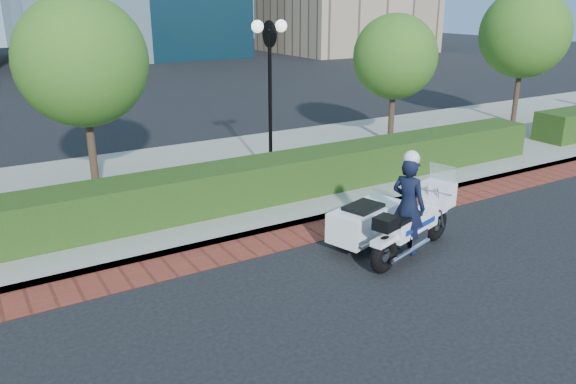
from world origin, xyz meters
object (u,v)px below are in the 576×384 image
lamppost (270,75)px  police_motorcycle (393,217)px  tree_b (82,61)px  tree_c (395,57)px  tree_d (525,34)px

lamppost → police_motorcycle: (-0.23, -5.35, -2.20)m
tree_b → tree_c: 10.01m
tree_b → tree_c: size_ratio=1.14×
tree_b → tree_c: (10.00, -0.00, -0.39)m
lamppost → police_motorcycle: 5.79m
lamppost → tree_d: tree_d is taller
lamppost → tree_c: size_ratio=0.98×
tree_d → tree_b: bearing=180.0°
tree_c → tree_d: bearing=0.0°
lamppost → tree_b: bearing=163.9°
tree_c → police_motorcycle: (-5.73, -6.65, -2.29)m
tree_c → police_motorcycle: tree_c is taller
tree_b → tree_d: bearing=0.0°
lamppost → tree_d: (12.00, 1.30, 0.65)m
tree_d → police_motorcycle: bearing=-151.5°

